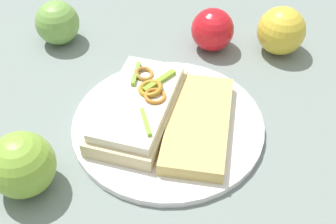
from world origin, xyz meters
name	(u,v)px	position (x,y,z in m)	size (l,w,h in m)	color
ground_plane	(168,127)	(0.00, 0.00, 0.00)	(2.00, 2.00, 0.00)	slate
plate	(168,125)	(0.00, 0.00, 0.01)	(0.27, 0.27, 0.01)	white
sandwich	(139,107)	(-0.03, -0.03, 0.03)	(0.20, 0.20, 0.05)	beige
bread_slice_side	(198,123)	(0.03, 0.03, 0.02)	(0.18, 0.08, 0.02)	tan
apple_0	(57,23)	(-0.27, -0.06, 0.04)	(0.07, 0.07, 0.07)	#73A349
apple_3	(212,30)	(-0.13, 0.16, 0.04)	(0.07, 0.07, 0.07)	red
apple_4	(281,31)	(-0.06, 0.25, 0.04)	(0.08, 0.08, 0.08)	gold
apple_5	(23,168)	(0.00, -0.20, 0.04)	(0.08, 0.08, 0.08)	#82AE39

